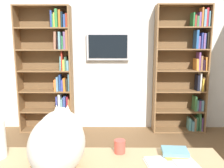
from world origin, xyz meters
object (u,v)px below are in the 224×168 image
wall_mounted_tv (108,47)px  desk_book_stack (175,153)px  cat (58,139)px  bookshelf_left (186,69)px  bookshelf_right (52,71)px  open_binder (172,164)px  coffee_mug (120,146)px

wall_mounted_tv → desk_book_stack: (-0.52, 2.50, -0.67)m
cat → desk_book_stack: bearing=-168.6°
bookshelf_left → bookshelf_right: (2.23, 0.00, -0.04)m
wall_mounted_tv → open_binder: 2.74m
bookshelf_right → open_binder: size_ratio=5.77×
bookshelf_left → cat: (1.55, 2.57, -0.13)m
cat → desk_book_stack: size_ratio=3.27×
desk_book_stack → bookshelf_right: bearing=-58.9°
bookshelf_right → cat: (-0.68, 2.57, -0.09)m
wall_mounted_tv → open_binder: wall_mounted_tv is taller
bookshelf_left → coffee_mug: size_ratio=21.82×
bookshelf_left → wall_mounted_tv: bookshelf_left is taller
wall_mounted_tv → cat: wall_mounted_tv is taller
open_binder → bookshelf_left: bearing=-108.1°
open_binder → desk_book_stack: bearing=-112.9°
bookshelf_right → wall_mounted_tv: bearing=-174.7°
wall_mounted_tv → coffee_mug: (-0.14, 2.44, -0.65)m
cat → open_binder: (-0.72, -0.04, -0.18)m
wall_mounted_tv → bookshelf_right: bearing=5.3°
coffee_mug → desk_book_stack: coffee_mug is taller
wall_mounted_tv → cat: 2.71m
wall_mounted_tv → desk_book_stack: size_ratio=3.84×
bookshelf_right → open_binder: bearing=119.1°
desk_book_stack → coffee_mug: bearing=-8.5°
open_binder → bookshelf_right: bearing=-60.9°
wall_mounted_tv → cat: bearing=84.6°
bookshelf_right → wall_mounted_tv: (-0.93, -0.09, 0.41)m
bookshelf_right → coffee_mug: bearing=114.5°
wall_mounted_tv → coffee_mug: size_ratio=7.43×
cat → open_binder: cat is taller
cat → bookshelf_left: bearing=-121.1°
bookshelf_left → bookshelf_right: bookshelf_left is taller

